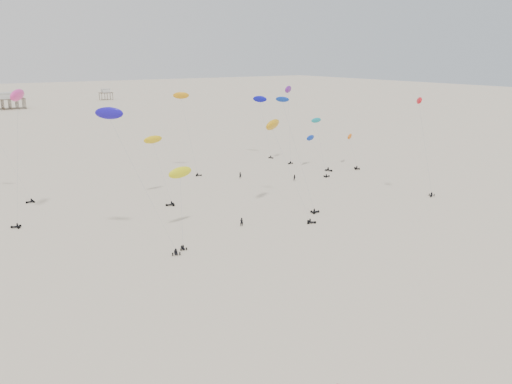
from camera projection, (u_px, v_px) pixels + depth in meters
ground_plane at (93, 143)px, 187.27m from camera, size 900.00×900.00×0.00m
pavilion_main at (6, 102)px, 301.88m from camera, size 21.00×13.00×9.80m
pavilion_small at (106, 95)px, 363.17m from camera, size 9.00×7.00×8.00m
rig_0 at (261, 107)px, 160.68m from camera, size 3.98×9.90×19.53m
rig_1 at (352, 147)px, 148.32m from camera, size 6.30×9.74×10.34m
rig_2 at (4, 151)px, 115.95m from camera, size 7.36×17.09×21.10m
rig_3 at (317, 149)px, 144.93m from camera, size 4.15×10.21×10.51m
rig_6 at (184, 108)px, 138.24m from camera, size 4.72×11.48×22.70m
rig_7 at (319, 135)px, 141.43m from camera, size 7.57×12.40×17.53m
rig_8 at (288, 99)px, 149.45m from camera, size 4.95×5.80×23.38m
rig_9 at (297, 149)px, 107.26m from camera, size 2.92×14.82×24.85m
rig_10 at (424, 134)px, 114.06m from camera, size 6.22×6.00×23.17m
rig_11 at (156, 152)px, 114.11m from camera, size 5.08×12.44×15.67m
rig_12 at (276, 134)px, 104.52m from camera, size 6.17×17.34×21.35m
rig_13 at (180, 180)px, 92.26m from camera, size 8.05×12.41×14.43m
rig_14 at (122, 140)px, 84.72m from camera, size 9.02×16.38×25.25m
rig_15 at (17, 111)px, 95.37m from camera, size 7.21×8.61×26.19m
spectator_0 at (242, 226)px, 97.18m from camera, size 0.90×0.80×2.06m
spectator_1 at (295, 180)px, 132.28m from camera, size 1.02×0.71×1.90m
spectator_3 at (240, 178)px, 134.66m from camera, size 0.89×0.81×2.02m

